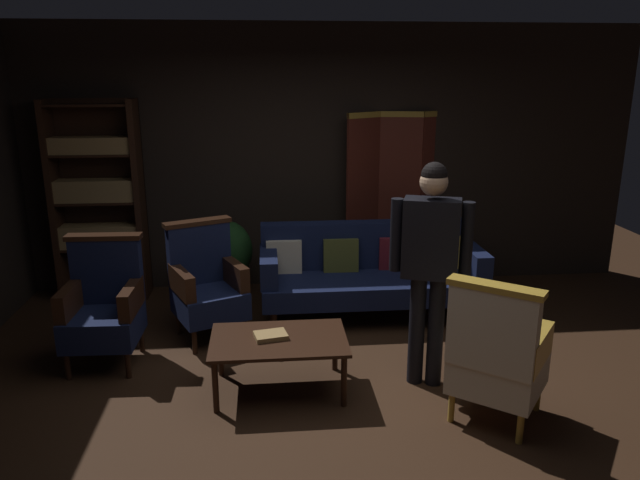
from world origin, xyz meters
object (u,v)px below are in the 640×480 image
Objects in this scene: standing_figure at (430,255)px; book_tan_leather at (271,335)px; potted_plant at (226,254)px; folding_screen at (417,195)px; armchair_wing_left at (104,306)px; armchair_wing_right at (207,284)px; velvet_couch at (370,269)px; bookshelf at (98,199)px; armchair_gilt_accent at (497,355)px; coffee_table at (279,344)px.

book_tan_leather is at bearing 179.68° from standing_figure.
folding_screen is at bearing 11.41° from potted_plant.
armchair_wing_left is 1.00× the size of armchair_wing_right.
velvet_couch is 1.25× the size of standing_figure.
armchair_wing_right reaches higher than book_tan_leather.
bookshelf is 4.22m from armchair_gilt_accent.
book_tan_leather is (0.43, -1.90, -0.05)m from potted_plant.
velvet_couch is (2.70, -0.74, -0.60)m from bookshelf.
armchair_wing_right is at bearing 28.78° from armchair_wing_left.
armchair_wing_left is 0.61× the size of standing_figure.
folding_screen is 2.39m from standing_figure.
armchair_wing_right is (1.17, -1.12, -0.56)m from bookshelf.
standing_figure reaches higher than velvet_couch.
bookshelf is at bearing 164.72° from velvet_couch.
armchair_wing_right reaches higher than velvet_couch.
armchair_gilt_accent is (0.51, -1.94, 0.03)m from velvet_couch.
folding_screen reaches higher than standing_figure.
folding_screen is 8.15× the size of book_tan_leather.
armchair_gilt_accent is 3.04m from armchair_wing_left.
armchair_wing_right is at bearing 149.49° from standing_figure.
armchair_wing_right is at bearing -166.15° from velvet_couch.
armchair_wing_left is 1.45m from book_tan_leather.
armchair_wing_left is 1.60m from potted_plant.
armchair_wing_left is (-2.82, 1.14, 0.00)m from armchair_gilt_accent.
armchair_gilt_accent is (-0.17, -2.89, -0.50)m from folding_screen.
potted_plant is at bearing 82.47° from armchair_wing_right.
potted_plant is (1.28, -0.22, -0.57)m from bookshelf.
potted_plant is at bearing 104.32° from coffee_table.
velvet_couch is 2.04× the size of armchair_wing_right.
potted_plant is (-1.60, 1.91, -0.54)m from standing_figure.
armchair_wing_left is at bearing -149.71° from folding_screen.
coffee_table is at bearing -123.43° from velvet_couch.
folding_screen is 1.83× the size of armchair_gilt_accent.
standing_figure is at bearing -82.50° from velvet_couch.
folding_screen reaches higher than potted_plant.
armchair_gilt_accent is (1.44, -0.54, 0.12)m from coffee_table.
bookshelf is 1.20× the size of standing_figure.
coffee_table is at bearing -59.22° from armchair_wing_right.
folding_screen reaches higher than velvet_couch.
bookshelf reaches higher than book_tan_leather.
potted_plant is 1.95m from book_tan_leather.
armchair_wing_right is at bearing -43.75° from bookshelf.
bookshelf is (-3.38, -0.21, 0.07)m from folding_screen.
armchair_wing_left is at bearing -124.10° from potted_plant.
armchair_wing_right is (-2.04, 1.57, 0.00)m from armchair_gilt_accent.
armchair_gilt_accent is at bearing -39.88° from bookshelf.
bookshelf is 0.97× the size of velvet_couch.
armchair_wing_right is 1.24× the size of potted_plant.
bookshelf is at bearing 128.99° from book_tan_leather.
standing_figure is at bearing -13.17° from armchair_wing_left.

